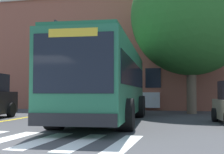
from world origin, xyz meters
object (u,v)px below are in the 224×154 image
(city_bus, at_px, (107,81))
(car_white_behind_bus, at_px, (148,95))
(traffic_light_overhead, at_px, (70,52))
(street_tree_curbside_large, at_px, (191,16))

(city_bus, xyz_separation_m, car_white_behind_bus, (0.80, 10.78, -0.70))
(car_white_behind_bus, distance_m, traffic_light_overhead, 9.05)
(city_bus, height_order, traffic_light_overhead, traffic_light_overhead)
(traffic_light_overhead, relative_size, street_tree_curbside_large, 0.53)
(car_white_behind_bus, bearing_deg, city_bus, -94.26)
(city_bus, height_order, street_tree_curbside_large, street_tree_curbside_large)
(car_white_behind_bus, bearing_deg, traffic_light_overhead, -114.38)
(city_bus, relative_size, traffic_light_overhead, 2.14)
(city_bus, bearing_deg, car_white_behind_bus, 85.74)
(city_bus, height_order, car_white_behind_bus, city_bus)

